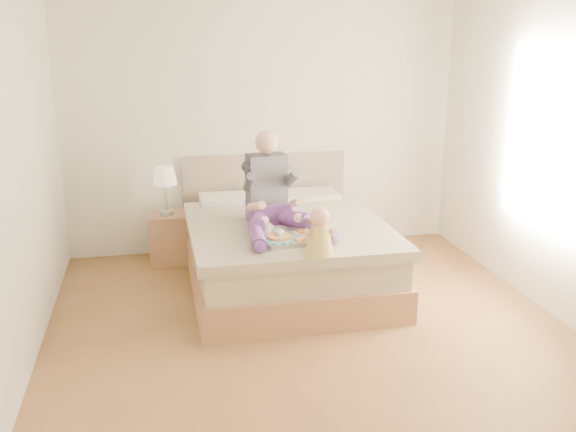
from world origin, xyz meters
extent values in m
cube|color=brown|center=(0.00, 0.00, 0.00)|extent=(4.00, 4.20, 0.01)
cube|color=white|center=(0.00, 2.10, 1.35)|extent=(4.00, 0.02, 2.70)
cube|color=white|center=(0.00, -2.10, 1.35)|extent=(4.00, 0.02, 2.70)
cube|color=white|center=(-2.00, 0.00, 1.35)|extent=(0.02, 4.20, 2.70)
cube|color=white|center=(2.00, 0.00, 1.35)|extent=(0.02, 4.20, 2.70)
cube|color=white|center=(1.99, 0.20, 1.40)|extent=(0.02, 1.30, 1.60)
cube|color=white|center=(1.98, 0.20, 1.40)|extent=(0.01, 1.18, 1.48)
cube|color=#916543|center=(0.00, 1.02, 0.14)|extent=(1.68, 2.13, 0.28)
cube|color=tan|center=(0.00, 1.02, 0.40)|extent=(1.60, 2.05, 0.24)
cube|color=tan|center=(0.00, 0.87, 0.57)|extent=(1.70, 1.80, 0.09)
cube|color=white|center=(-0.38, 1.76, 0.59)|extent=(0.62, 0.40, 0.14)
cube|color=white|center=(0.38, 1.76, 0.59)|extent=(0.62, 0.40, 0.14)
cube|color=#82705A|center=(0.00, 2.09, 0.50)|extent=(1.70, 0.08, 1.00)
cube|color=#916543|center=(-1.00, 1.82, 0.25)|extent=(0.40, 0.36, 0.49)
cylinder|color=#AEB1B4|center=(-1.02, 1.79, 0.51)|extent=(0.13, 0.13, 0.04)
cylinder|color=#AEB1B4|center=(-1.02, 1.79, 0.67)|extent=(0.03, 0.03, 0.27)
cone|color=beige|center=(-1.02, 1.79, 0.89)|extent=(0.23, 0.23, 0.17)
cube|color=#5D327D|center=(-0.15, 0.98, 0.69)|extent=(0.38, 0.31, 0.17)
cube|color=#3A3941|center=(-0.16, 1.04, 0.98)|extent=(0.35, 0.24, 0.44)
sphere|color=#F7BE9A|center=(-0.16, 1.01, 1.31)|extent=(0.20, 0.20, 0.20)
cylinder|color=#5D327D|center=(-0.28, 0.75, 0.68)|extent=(0.25, 0.49, 0.20)
cylinder|color=#5D327D|center=(-0.35, 0.39, 0.67)|extent=(0.14, 0.43, 0.11)
sphere|color=#5D327D|center=(-0.36, 0.18, 0.66)|extent=(0.10, 0.10, 0.10)
cylinder|color=#3A3941|center=(-0.33, 0.89, 1.00)|extent=(0.08, 0.27, 0.23)
cylinder|color=#F7BE9A|center=(-0.30, 0.72, 0.83)|extent=(0.13, 0.29, 0.15)
sphere|color=#F7BE9A|center=(-0.26, 0.58, 0.74)|extent=(0.08, 0.08, 0.08)
cylinder|color=#5D327D|center=(0.02, 0.78, 0.68)|extent=(0.33, 0.49, 0.20)
cylinder|color=#5D327D|center=(0.16, 0.44, 0.67)|extent=(0.23, 0.44, 0.11)
sphere|color=#5D327D|center=(0.22, 0.24, 0.66)|extent=(0.10, 0.10, 0.10)
cylinder|color=#3A3941|center=(0.04, 0.93, 1.00)|extent=(0.14, 0.28, 0.23)
cylinder|color=#F7BE9A|center=(0.05, 0.75, 0.83)|extent=(0.07, 0.28, 0.15)
sphere|color=#F7BE9A|center=(0.03, 0.61, 0.74)|extent=(0.08, 0.08, 0.08)
cube|color=#AEB1B4|center=(-0.06, 0.44, 0.62)|extent=(0.56, 0.47, 0.01)
cylinder|color=#3EAAB3|center=(-0.17, 0.43, 0.63)|extent=(0.30, 0.30, 0.02)
cylinder|color=#DE934A|center=(-0.17, 0.43, 0.65)|extent=(0.20, 0.20, 0.02)
cylinder|color=white|center=(-0.25, 0.55, 0.67)|extent=(0.09, 0.09, 0.10)
torus|color=white|center=(-0.20, 0.56, 0.68)|extent=(0.03, 0.07, 0.07)
cylinder|color=olive|center=(-0.25, 0.55, 0.72)|extent=(0.08, 0.08, 0.01)
cylinder|color=white|center=(0.05, 0.54, 0.63)|extent=(0.16, 0.16, 0.01)
cube|color=#DE934A|center=(0.05, 0.54, 0.65)|extent=(0.11, 0.10, 0.02)
cylinder|color=white|center=(-0.02, 0.33, 0.63)|extent=(0.16, 0.16, 0.01)
ellipsoid|color=red|center=(0.00, 0.32, 0.65)|extent=(0.04, 0.04, 0.01)
cylinder|color=white|center=(0.13, 0.54, 0.69)|extent=(0.08, 0.08, 0.13)
cylinder|color=orange|center=(0.13, 0.54, 0.69)|extent=(0.07, 0.07, 0.13)
cylinder|color=white|center=(0.13, 0.35, 0.65)|extent=(0.08, 0.08, 0.04)
cylinder|color=#4B1A0A|center=(0.13, 0.35, 0.64)|extent=(0.07, 0.07, 0.03)
cone|color=gold|center=(0.07, 0.06, 0.73)|extent=(0.22, 0.22, 0.24)
sphere|color=#F7BE9A|center=(0.07, 0.06, 0.91)|extent=(0.15, 0.15, 0.15)
cylinder|color=#F7BE9A|center=(0.04, 0.18, 0.65)|extent=(0.09, 0.18, 0.06)
sphere|color=#F7BE9A|center=(0.04, 0.26, 0.65)|extent=(0.05, 0.05, 0.05)
cylinder|color=#F7BE9A|center=(-0.02, 0.08, 0.78)|extent=(0.08, 0.13, 0.10)
cylinder|color=#F7BE9A|center=(0.12, 0.17, 0.65)|extent=(0.06, 0.17, 0.06)
sphere|color=#F7BE9A|center=(0.13, 0.25, 0.65)|extent=(0.05, 0.05, 0.05)
cylinder|color=#F7BE9A|center=(0.16, 0.06, 0.78)|extent=(0.06, 0.13, 0.10)
camera|label=1|loc=(-1.09, -4.33, 2.24)|focal=40.00mm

